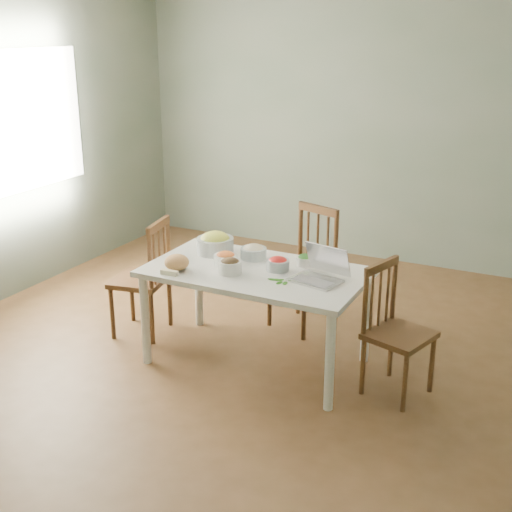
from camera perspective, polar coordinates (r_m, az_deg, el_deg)
The scene contains 18 objects.
floor at distance 4.98m, azimuth 0.39°, elevation -8.46°, with size 5.00×5.00×0.00m, color #50351C.
wall_back at distance 6.81m, azimuth 9.93°, elevation 10.79°, with size 5.00×0.00×2.70m, color gray.
window_left at distance 6.20m, azimuth -19.65°, elevation 10.57°, with size 0.04×1.60×1.20m, color white.
dining_table at distance 4.76m, azimuth 0.00°, elevation -5.14°, with size 1.50×0.84×0.70m, color silver, non-canonical shape.
chair_far at distance 5.28m, azimuth 3.88°, elevation -1.14°, with size 0.43×0.40×0.96m, color #3D1E0C, non-canonical shape.
chair_left at distance 5.25m, azimuth -9.79°, elevation -1.77°, with size 0.40×0.39×0.92m, color #3D1E0C, non-canonical shape.
chair_right at distance 4.43m, azimuth 12.06°, elevation -6.31°, with size 0.39×0.37×0.87m, color #3D1E0C, non-canonical shape.
bread_boule at distance 4.63m, azimuth -6.71°, elevation -0.54°, with size 0.17×0.17×0.11m, color tan.
butter_stick at distance 4.56m, azimuth -7.33°, elevation -1.40°, with size 0.12×0.04×0.03m, color beige.
bowl_squash at distance 4.95m, azimuth -3.46°, elevation 1.12°, with size 0.27×0.27×0.16m, color #E9F233, non-canonical shape.
bowl_carrot at distance 4.72m, azimuth -2.59°, elevation -0.18°, with size 0.16×0.16×0.09m, color orange, non-canonical shape.
bowl_onion at distance 4.83m, azimuth -0.21°, elevation 0.38°, with size 0.19×0.19×0.10m, color beige, non-canonical shape.
bowl_mushroom at distance 4.55m, azimuth -2.21°, elevation -0.82°, with size 0.16×0.16×0.10m, color black, non-canonical shape.
bowl_redpep at distance 4.61m, azimuth 1.86°, elevation -0.64°, with size 0.16×0.16×0.09m, color red, non-canonical shape.
bowl_broccoli at distance 4.71m, azimuth 4.17°, elevation -0.32°, with size 0.13×0.13×0.08m, color #2B6621, non-canonical shape.
flatbread at distance 4.78m, azimuth 4.63°, elevation -0.42°, with size 0.20×0.20×0.02m, color tan.
basil_bunch at distance 4.43m, azimuth 1.97°, elevation -1.99°, with size 0.18×0.18×0.02m, color #205917, non-canonical shape.
laptop at distance 4.39m, azimuth 5.06°, elevation -0.85°, with size 0.32×0.29×0.22m, color silver, non-canonical shape.
Camera 1 is at (1.95, -3.96, 2.31)m, focal length 47.36 mm.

